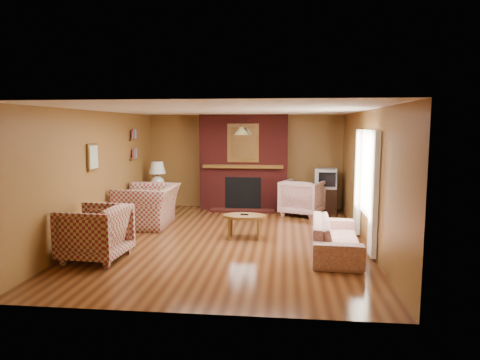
# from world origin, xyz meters

# --- Properties ---
(floor) EXTENTS (6.50, 6.50, 0.00)m
(floor) POSITION_xyz_m (0.00, 0.00, 0.00)
(floor) COLOR #43210E
(floor) RESTS_ON ground
(ceiling) EXTENTS (6.50, 6.50, 0.00)m
(ceiling) POSITION_xyz_m (0.00, 0.00, 2.40)
(ceiling) COLOR white
(ceiling) RESTS_ON wall_back
(wall_back) EXTENTS (6.50, 0.00, 6.50)m
(wall_back) POSITION_xyz_m (0.00, 3.25, 1.20)
(wall_back) COLOR brown
(wall_back) RESTS_ON floor
(wall_front) EXTENTS (6.50, 0.00, 6.50)m
(wall_front) POSITION_xyz_m (0.00, -3.25, 1.20)
(wall_front) COLOR brown
(wall_front) RESTS_ON floor
(wall_left) EXTENTS (0.00, 6.50, 6.50)m
(wall_left) POSITION_xyz_m (-2.50, 0.00, 1.20)
(wall_left) COLOR brown
(wall_left) RESTS_ON floor
(wall_right) EXTENTS (0.00, 6.50, 6.50)m
(wall_right) POSITION_xyz_m (2.50, 0.00, 1.20)
(wall_right) COLOR brown
(wall_right) RESTS_ON floor
(fireplace) EXTENTS (2.20, 0.82, 2.40)m
(fireplace) POSITION_xyz_m (0.00, 2.98, 1.18)
(fireplace) COLOR #4D1310
(fireplace) RESTS_ON floor
(window_right) EXTENTS (0.10, 1.85, 2.00)m
(window_right) POSITION_xyz_m (2.45, -0.20, 1.13)
(window_right) COLOR beige
(window_right) RESTS_ON wall_right
(bookshelf) EXTENTS (0.09, 0.55, 0.71)m
(bookshelf) POSITION_xyz_m (-2.44, 1.90, 1.67)
(bookshelf) COLOR brown
(bookshelf) RESTS_ON wall_left
(botanical_print) EXTENTS (0.05, 0.40, 0.50)m
(botanical_print) POSITION_xyz_m (-2.47, -0.30, 1.55)
(botanical_print) COLOR brown
(botanical_print) RESTS_ON wall_left
(pendant_light) EXTENTS (0.36, 0.36, 0.48)m
(pendant_light) POSITION_xyz_m (0.00, 2.30, 2.00)
(pendant_light) COLOR black
(pendant_light) RESTS_ON ceiling
(plaid_loveseat) EXTENTS (1.17, 1.34, 0.86)m
(plaid_loveseat) POSITION_xyz_m (-1.85, 0.89, 0.43)
(plaid_loveseat) COLOR maroon
(plaid_loveseat) RESTS_ON floor
(plaid_armchair) EXTENTS (1.03, 1.00, 0.87)m
(plaid_armchair) POSITION_xyz_m (-1.95, -1.45, 0.44)
(plaid_armchair) COLOR maroon
(plaid_armchair) RESTS_ON floor
(floral_sofa) EXTENTS (0.88, 1.99, 0.57)m
(floral_sofa) POSITION_xyz_m (1.90, -0.71, 0.28)
(floral_sofa) COLOR beige
(floral_sofa) RESTS_ON floor
(floral_armchair) EXTENTS (1.19, 1.20, 0.85)m
(floral_armchair) POSITION_xyz_m (1.47, 2.38, 0.42)
(floral_armchair) COLOR beige
(floral_armchair) RESTS_ON floor
(coffee_table) EXTENTS (0.82, 0.51, 0.47)m
(coffee_table) POSITION_xyz_m (0.29, 0.09, 0.39)
(coffee_table) COLOR brown
(coffee_table) RESTS_ON floor
(side_table) EXTENTS (0.44, 0.44, 0.56)m
(side_table) POSITION_xyz_m (-2.10, 2.45, 0.28)
(side_table) COLOR brown
(side_table) RESTS_ON floor
(table_lamp) EXTENTS (0.41, 0.41, 0.68)m
(table_lamp) POSITION_xyz_m (-2.10, 2.45, 0.94)
(table_lamp) COLOR silver
(table_lamp) RESTS_ON side_table
(tv_stand) EXTENTS (0.59, 0.54, 0.60)m
(tv_stand) POSITION_xyz_m (2.05, 2.80, 0.30)
(tv_stand) COLOR black
(tv_stand) RESTS_ON floor
(crt_tv) EXTENTS (0.58, 0.58, 0.48)m
(crt_tv) POSITION_xyz_m (2.05, 2.79, 0.84)
(crt_tv) COLOR #ADB0B5
(crt_tv) RESTS_ON tv_stand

